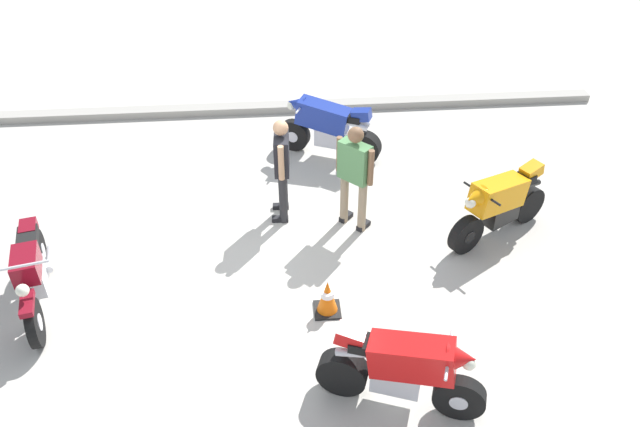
{
  "coord_description": "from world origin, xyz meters",
  "views": [
    {
      "loc": [
        0.36,
        -7.21,
        6.3
      ],
      "look_at": [
        0.95,
        0.05,
        0.75
      ],
      "focal_mm": 35.88,
      "sensor_mm": 36.0,
      "label": 1
    }
  ],
  "objects": [
    {
      "name": "ground_plane",
      "position": [
        0.0,
        0.0,
        0.0
      ],
      "size": [
        40.0,
        40.0,
        0.0
      ],
      "primitive_type": "plane",
      "color": "#B7B2A8"
    },
    {
      "name": "curb_edge",
      "position": [
        0.0,
        4.6,
        0.07
      ],
      "size": [
        14.0,
        0.3,
        0.15
      ],
      "primitive_type": "cube",
      "color": "#9C978F",
      "rests_on": "ground"
    },
    {
      "name": "motorcycle_maroon_cruiser",
      "position": [
        -2.94,
        -0.65,
        0.52
      ],
      "size": [
        0.74,
        2.06,
        1.09
      ],
      "rotation": [
        0.0,
        0.0,
        4.94
      ],
      "color": "black",
      "rests_on": "ground"
    },
    {
      "name": "motorcycle_red_sportbike",
      "position": [
        1.66,
        -2.67,
        0.59
      ],
      "size": [
        1.9,
        0.93,
        1.14
      ],
      "rotation": [
        0.0,
        0.0,
        5.94
      ],
      "color": "black",
      "rests_on": "ground"
    },
    {
      "name": "motorcycle_orange_sportbike",
      "position": [
        3.68,
        0.29,
        0.59
      ],
      "size": [
        1.77,
        1.16,
        1.14
      ],
      "rotation": [
        0.0,
        0.0,
        3.68
      ],
      "color": "black",
      "rests_on": "ground"
    },
    {
      "name": "motorcycle_blue_sportbike",
      "position": [
        1.31,
        2.8,
        0.59
      ],
      "size": [
        1.86,
        1.02,
        1.14
      ],
      "rotation": [
        0.0,
        0.0,
        2.72
      ],
      "color": "black",
      "rests_on": "ground"
    },
    {
      "name": "person_in_black_shirt",
      "position": [
        0.44,
        1.05,
        0.99
      ],
      "size": [
        0.33,
        0.67,
        1.72
      ],
      "rotation": [
        0.0,
        0.0,
        3.08
      ],
      "color": "#262628",
      "rests_on": "ground"
    },
    {
      "name": "person_in_green_shirt",
      "position": [
        1.52,
        0.69,
        1.02
      ],
      "size": [
        0.57,
        0.56,
        1.77
      ],
      "rotation": [
        0.0,
        0.0,
        0.8
      ],
      "color": "gray",
      "rests_on": "ground"
    },
    {
      "name": "traffic_cone",
      "position": [
        0.95,
        -1.14,
        0.26
      ],
      "size": [
        0.36,
        0.36,
        0.53
      ],
      "color": "black",
      "rests_on": "ground"
    }
  ]
}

